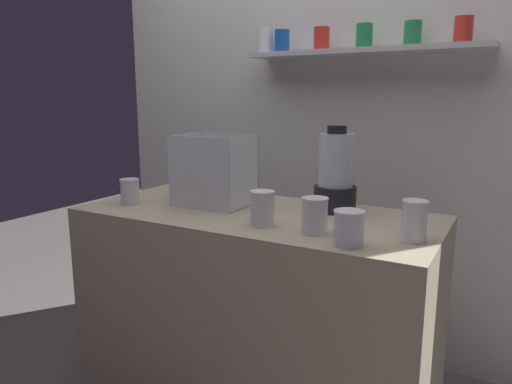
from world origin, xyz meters
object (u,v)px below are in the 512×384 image
Objects in this scene: juice_cup_beet_middle at (315,217)px; juice_cup_mango_right at (349,229)px; juice_cup_beet_far_right at (414,223)px; juice_cup_orange_left at (262,210)px; carrot_display_bin at (214,184)px; blender_pitcher at (336,176)px; juice_cup_pomegranate_far_left at (130,193)px.

juice_cup_beet_middle is 0.16m from juice_cup_mango_right.
juice_cup_beet_far_right reaches higher than juice_cup_beet_middle.
juice_cup_beet_far_right reaches higher than juice_cup_orange_left.
juice_cup_beet_far_right is (0.83, -0.13, -0.03)m from carrot_display_bin.
blender_pitcher is 0.37m from juice_cup_orange_left.
juice_cup_pomegranate_far_left is at bearing 173.79° from juice_cup_mango_right.
juice_cup_beet_far_right is at bearing 1.78° from juice_cup_pomegranate_far_left.
blender_pitcher is 3.06× the size of juice_cup_mango_right.
juice_cup_pomegranate_far_left is at bearing -178.22° from juice_cup_beet_far_right.
carrot_display_bin is 0.36m from juice_cup_pomegranate_far_left.
juice_cup_orange_left is 0.35m from juice_cup_mango_right.
juice_cup_mango_right is at bearing -138.49° from juice_cup_beet_far_right.
carrot_display_bin is 0.72m from juice_cup_mango_right.
blender_pitcher reaches higher than juice_cup_mango_right.
juice_cup_pomegranate_far_left is (-0.80, -0.30, -0.10)m from blender_pitcher.
juice_cup_beet_far_right is at bearing 12.90° from juice_cup_beet_middle.
carrot_display_bin is at bearing 150.01° from juice_cup_orange_left.
blender_pitcher is 0.86m from juice_cup_pomegranate_far_left.
blender_pitcher is at bearing 66.21° from juice_cup_orange_left.
juice_cup_beet_middle is (0.85, -0.03, 0.01)m from juice_cup_pomegranate_far_left.
juice_cup_mango_right is at bearing -27.81° from juice_cup_beet_middle.
juice_cup_orange_left is at bearing 166.93° from juice_cup_mango_right.
juice_cup_orange_left reaches higher than juice_cup_beet_middle.
blender_pitcher is at bearing 16.22° from carrot_display_bin.
carrot_display_bin reaches higher than juice_cup_orange_left.
juice_cup_beet_middle is at bearing -81.25° from blender_pitcher.
juice_cup_beet_middle is 1.10× the size of juice_cup_mango_right.
juice_cup_beet_middle is at bearing -1.26° from juice_cup_orange_left.
juice_cup_beet_middle is (0.20, -0.00, 0.00)m from juice_cup_orange_left.
juice_cup_pomegranate_far_left is 0.65m from juice_cup_orange_left.
juice_cup_beet_far_right reaches higher than juice_cup_mango_right.
carrot_display_bin is 0.50m from blender_pitcher.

